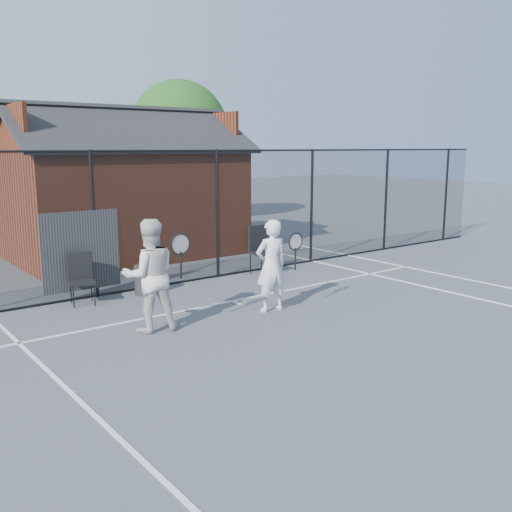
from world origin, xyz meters
TOP-DOWN VIEW (x-y plane):
  - ground at (0.00, 0.00)m, footprint 80.00×80.00m
  - court_lines at (0.00, -1.32)m, footprint 11.02×18.00m
  - fence at (-0.30, 5.00)m, footprint 22.04×3.00m
  - clubhouse at (0.50, 9.00)m, footprint 6.50×4.36m
  - tree_right at (5.50, 14.50)m, footprint 3.97×3.97m
  - player_front at (0.21, 2.01)m, footprint 0.80×0.61m
  - player_back at (-2.13, 2.33)m, footprint 1.10×0.93m
  - chair_left at (-2.46, 4.60)m, footprint 0.57×0.59m
  - chair_right at (2.06, 4.60)m, footprint 0.56×0.59m
  - waste_bin at (-1.12, 4.60)m, footprint 0.50×0.50m

SIDE VIEW (x-z plane):
  - ground at x=0.00m, z-range 0.00..0.00m
  - court_lines at x=0.00m, z-range 0.00..0.01m
  - waste_bin at x=-1.12m, z-range 0.00..0.62m
  - chair_left at x=-2.46m, z-range 0.00..0.99m
  - chair_right at x=2.06m, z-range 0.00..1.15m
  - player_front at x=0.21m, z-range 0.00..1.74m
  - player_back at x=-2.13m, z-range 0.00..1.90m
  - fence at x=-0.30m, z-range -0.05..2.95m
  - clubhouse at x=0.50m, z-range -0.49..3.70m
  - tree_right at x=5.50m, z-range 0.86..6.56m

